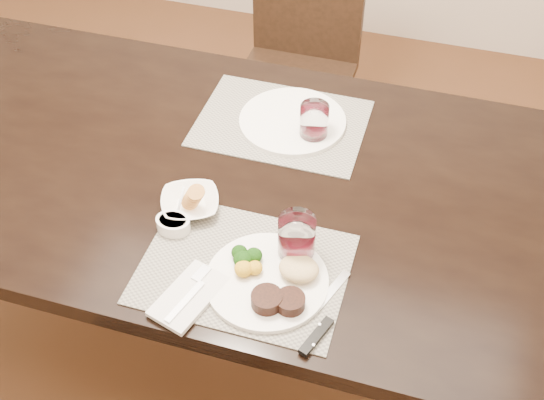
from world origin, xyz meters
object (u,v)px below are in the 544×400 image
(dinner_plate, at_px, (272,280))
(steak_knife, at_px, (320,325))
(chair_far, at_px, (299,55))
(wine_glass_near, at_px, (296,240))
(cracker_bowl, at_px, (190,203))
(far_plate, at_px, (292,121))

(dinner_plate, xyz_separation_m, steak_knife, (0.13, -0.08, -0.01))
(chair_far, height_order, steak_knife, chair_far)
(dinner_plate, distance_m, wine_glass_near, 0.11)
(chair_far, bearing_deg, steak_knife, -73.45)
(chair_far, xyz_separation_m, steak_knife, (0.40, -1.33, 0.26))
(dinner_plate, height_order, steak_knife, dinner_plate)
(dinner_plate, bearing_deg, cracker_bowl, 137.43)
(dinner_plate, xyz_separation_m, wine_glass_near, (0.03, 0.10, 0.04))
(steak_knife, bearing_deg, dinner_plate, 168.35)
(chair_far, relative_size, far_plate, 3.04)
(steak_knife, xyz_separation_m, cracker_bowl, (-0.38, 0.24, 0.01))
(chair_far, xyz_separation_m, wine_glass_near, (0.30, -1.16, 0.30))
(chair_far, bearing_deg, far_plate, -76.99)
(wine_glass_near, relative_size, far_plate, 0.39)
(dinner_plate, xyz_separation_m, cracker_bowl, (-0.26, 0.17, 0.00))
(chair_far, xyz_separation_m, cracker_bowl, (0.01, -1.09, 0.27))
(dinner_plate, height_order, wine_glass_near, wine_glass_near)
(steak_knife, distance_m, far_plate, 0.68)
(steak_knife, height_order, cracker_bowl, cracker_bowl)
(steak_knife, relative_size, far_plate, 0.81)
(steak_knife, xyz_separation_m, far_plate, (-0.23, 0.63, 0.00))
(chair_far, bearing_deg, dinner_plate, -77.88)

